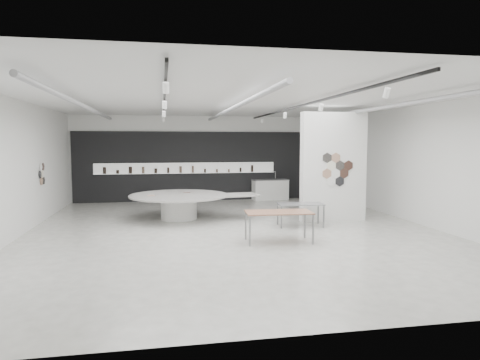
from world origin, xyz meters
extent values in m
cube|color=beige|center=(0.00, 0.00, -0.01)|extent=(12.00, 14.00, 0.01)
cube|color=silver|center=(0.00, 0.00, 3.80)|extent=(12.00, 14.00, 0.01)
cube|color=white|center=(0.00, 7.00, 1.90)|extent=(12.00, 0.01, 3.80)
cube|color=white|center=(0.00, -7.00, 1.90)|extent=(12.00, 0.01, 3.80)
cube|color=white|center=(6.00, 0.00, 1.90)|extent=(0.01, 14.00, 3.80)
cube|color=white|center=(-6.00, 0.00, 1.90)|extent=(0.01, 14.00, 3.80)
cylinder|color=#939396|center=(-4.20, 0.50, 3.62)|extent=(0.12, 12.00, 0.12)
cylinder|color=#939396|center=(0.00, 0.50, 3.62)|extent=(0.12, 12.00, 0.12)
cylinder|color=#939396|center=(4.20, 0.50, 3.62)|extent=(0.12, 12.00, 0.12)
cube|color=black|center=(-2.00, 0.00, 3.70)|extent=(0.05, 13.00, 0.06)
cylinder|color=white|center=(-2.00, -5.00, 3.52)|extent=(0.11, 0.18, 0.21)
cylinder|color=white|center=(-2.00, -1.70, 3.52)|extent=(0.11, 0.18, 0.21)
cylinder|color=white|center=(-2.00, 1.60, 3.52)|extent=(0.11, 0.18, 0.21)
cylinder|color=white|center=(-2.00, 4.90, 3.52)|extent=(0.11, 0.18, 0.21)
cube|color=black|center=(2.00, 0.00, 3.70)|extent=(0.05, 13.00, 0.06)
cylinder|color=white|center=(2.00, -5.00, 3.52)|extent=(0.11, 0.18, 0.21)
cylinder|color=white|center=(2.00, -1.70, 3.52)|extent=(0.11, 0.18, 0.21)
cylinder|color=white|center=(2.00, 1.60, 3.52)|extent=(0.11, 0.18, 0.21)
cylinder|color=white|center=(2.00, 4.90, 3.52)|extent=(0.11, 0.18, 0.21)
cylinder|color=tan|center=(-5.97, 2.50, 1.35)|extent=(0.03, 0.28, 0.28)
cylinder|color=black|center=(-5.97, 2.76, 1.35)|extent=(0.03, 0.28, 0.28)
cylinder|color=white|center=(-5.97, 2.63, 1.58)|extent=(0.03, 0.28, 0.28)
cylinder|color=black|center=(-5.97, 2.37, 1.58)|extent=(0.03, 0.28, 0.28)
cylinder|color=white|center=(-5.97, 2.50, 1.81)|extent=(0.03, 0.28, 0.28)
cylinder|color=#412920|center=(-5.97, 2.76, 1.81)|extent=(0.03, 0.28, 0.28)
cube|color=black|center=(0.00, 6.94, 1.55)|extent=(11.80, 0.10, 3.10)
cube|color=white|center=(-1.00, 6.87, 1.48)|extent=(8.00, 0.06, 0.46)
cube|color=white|center=(-1.00, 6.81, 1.25)|extent=(8.00, 0.18, 0.02)
cylinder|color=black|center=(-4.53, 6.81, 1.41)|extent=(0.13, 0.13, 0.29)
cylinder|color=black|center=(-3.99, 6.81, 1.34)|extent=(0.13, 0.13, 0.15)
cylinder|color=black|center=(-3.44, 6.81, 1.42)|extent=(0.14, 0.14, 0.30)
cylinder|color=brown|center=(-2.90, 6.81, 1.41)|extent=(0.12, 0.12, 0.29)
cylinder|color=black|center=(-2.36, 6.81, 1.37)|extent=(0.12, 0.12, 0.21)
cylinder|color=black|center=(-1.81, 6.81, 1.39)|extent=(0.10, 0.10, 0.25)
cylinder|color=brown|center=(-1.27, 6.81, 1.42)|extent=(0.12, 0.12, 0.30)
cylinder|color=brown|center=(-0.73, 6.81, 1.42)|extent=(0.10, 0.10, 0.31)
cylinder|color=black|center=(-0.19, 6.81, 1.35)|extent=(0.09, 0.09, 0.17)
cylinder|color=brown|center=(0.36, 6.81, 1.35)|extent=(0.10, 0.10, 0.16)
cylinder|color=brown|center=(0.90, 6.81, 1.34)|extent=(0.09, 0.09, 0.15)
cylinder|color=black|center=(1.44, 6.81, 1.37)|extent=(0.09, 0.09, 0.21)
cylinder|color=black|center=(1.99, 6.81, 1.42)|extent=(0.11, 0.11, 0.31)
cube|color=white|center=(3.50, 1.00, 1.80)|extent=(2.20, 0.35, 3.60)
cylinder|color=white|center=(3.50, 0.81, 1.60)|extent=(0.34, 0.03, 0.34)
cylinder|color=#412920|center=(3.80, 0.81, 1.60)|extent=(0.34, 0.03, 0.34)
cylinder|color=tan|center=(3.20, 0.81, 1.60)|extent=(0.34, 0.03, 0.34)
cylinder|color=black|center=(3.65, 0.81, 1.86)|extent=(0.34, 0.03, 0.34)
cylinder|color=white|center=(3.35, 0.81, 1.86)|extent=(0.34, 0.03, 0.34)
cylinder|color=black|center=(3.65, 0.81, 1.34)|extent=(0.34, 0.03, 0.34)
cylinder|color=white|center=(3.35, 0.81, 1.34)|extent=(0.34, 0.03, 0.34)
cylinder|color=#412920|center=(3.95, 0.81, 1.86)|extent=(0.34, 0.03, 0.34)
cylinder|color=tan|center=(3.50, 0.81, 2.12)|extent=(0.34, 0.03, 0.34)
cylinder|color=black|center=(3.20, 0.81, 2.12)|extent=(0.34, 0.03, 0.34)
cylinder|color=white|center=(-1.54, 2.24, 0.39)|extent=(1.34, 1.34, 0.79)
cylinder|color=#9F9C97|center=(-1.54, 2.24, 0.82)|extent=(3.70, 3.70, 0.06)
cube|color=#9F9C97|center=(0.36, 1.99, 0.82)|extent=(1.58, 1.09, 0.05)
cube|color=tan|center=(-2.46, 2.13, 0.85)|extent=(0.25, 0.19, 0.01)
cube|color=#412920|center=(-1.23, 2.83, 0.85)|extent=(0.25, 0.19, 0.01)
cube|color=#91624B|center=(0.90, -1.63, 0.79)|extent=(1.77, 0.96, 0.03)
cube|color=slate|center=(0.06, -1.97, 0.39)|extent=(0.05, 0.05, 0.77)
cube|color=slate|center=(0.11, -1.20, 0.39)|extent=(0.05, 0.05, 0.77)
cube|color=slate|center=(1.70, -2.07, 0.39)|extent=(0.05, 0.05, 0.77)
cube|color=slate|center=(1.74, -1.29, 0.39)|extent=(0.05, 0.05, 0.77)
cube|color=slate|center=(2.14, 0.30, 0.70)|extent=(1.45, 0.82, 0.03)
cube|color=slate|center=(1.46, 0.05, 0.34)|extent=(0.04, 0.04, 0.69)
cube|color=slate|center=(1.52, 0.67, 0.34)|extent=(0.04, 0.04, 0.69)
cube|color=slate|center=(2.77, -0.07, 0.34)|extent=(0.04, 0.04, 0.69)
cube|color=slate|center=(2.83, 0.55, 0.34)|extent=(0.04, 0.04, 0.69)
cube|color=white|center=(2.78, 6.55, 0.45)|extent=(1.65, 0.75, 0.90)
cube|color=slate|center=(2.78, 6.55, 0.92)|extent=(1.70, 0.80, 0.03)
cylinder|color=silver|center=(3.06, 6.73, 1.11)|extent=(0.03, 0.03, 0.36)
cylinder|color=silver|center=(2.98, 6.72, 1.28)|extent=(0.16, 0.04, 0.02)
camera|label=1|loc=(-2.08, -12.34, 2.61)|focal=32.00mm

